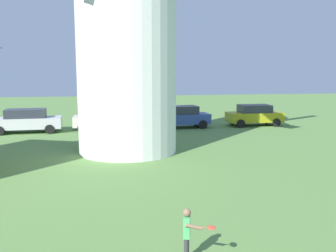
{
  "coord_description": "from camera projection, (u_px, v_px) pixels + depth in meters",
  "views": [
    {
      "loc": [
        -1.29,
        -2.72,
        3.98
      ],
      "look_at": [
        0.03,
        4.37,
        2.94
      ],
      "focal_mm": 40.16,
      "sensor_mm": 36.0,
      "label": 1
    }
  ],
  "objects": [
    {
      "name": "parked_car_blue",
      "position": [
        182.0,
        116.0,
        26.87
      ],
      "size": [
        3.99,
        2.04,
        1.56
      ],
      "color": "#334C99",
      "rests_on": "ground_plane"
    },
    {
      "name": "player_far",
      "position": [
        188.0,
        231.0,
        7.91
      ],
      "size": [
        0.67,
        0.62,
        1.14
      ],
      "color": "#333338",
      "rests_on": "ground_plane"
    },
    {
      "name": "parked_car_mustard",
      "position": [
        254.0,
        115.0,
        27.86
      ],
      "size": [
        4.04,
        1.9,
        1.56
      ],
      "color": "#999919",
      "rests_on": "ground_plane"
    },
    {
      "name": "parked_car_silver",
      "position": [
        26.0,
        120.0,
        24.63
      ],
      "size": [
        4.54,
        2.04,
        1.56
      ],
      "color": "silver",
      "rests_on": "ground_plane"
    },
    {
      "name": "parked_car_cream",
      "position": [
        102.0,
        118.0,
        25.72
      ],
      "size": [
        3.9,
        1.99,
        1.56
      ],
      "color": "silver",
      "rests_on": "ground_plane"
    }
  ]
}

